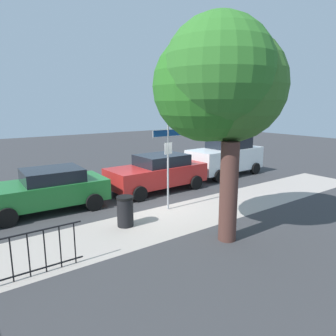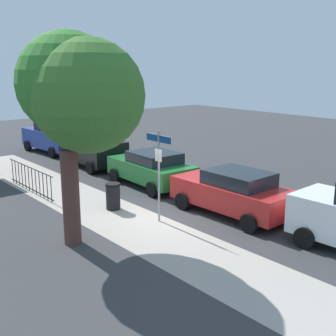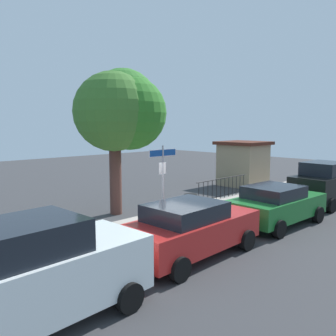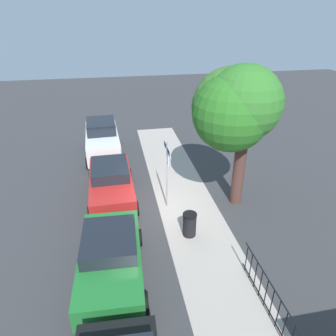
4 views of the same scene
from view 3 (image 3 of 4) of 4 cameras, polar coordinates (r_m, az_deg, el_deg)
ground_plane at (r=12.80m, az=0.65°, el=-10.39°), size 60.00×60.00×0.00m
sidewalk_strip at (r=15.05m, az=2.54°, el=-7.72°), size 24.00×2.60×0.00m
street_sign at (r=12.57m, az=-0.85°, el=-0.61°), size 1.29×0.07×3.11m
shade_tree at (r=14.64m, az=-7.59°, el=9.28°), size 3.76×3.46×6.17m
car_white at (r=7.32m, az=-20.92°, el=-15.87°), size 4.48×2.19×2.10m
car_red at (r=10.37m, az=3.64°, el=-9.77°), size 4.52×2.18×1.62m
car_green at (r=14.15m, az=17.20°, el=-5.66°), size 4.32×2.32×1.54m
car_black at (r=18.43m, az=24.25°, el=-2.33°), size 4.20×2.18×2.09m
iron_fence at (r=18.63m, az=8.90°, el=-3.19°), size 4.22×0.04×1.07m
utility_shed at (r=22.70m, az=12.12°, el=0.79°), size 2.74×2.82×2.80m
trash_bin at (r=14.67m, az=3.69°, el=-6.14°), size 0.55×0.55×0.98m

